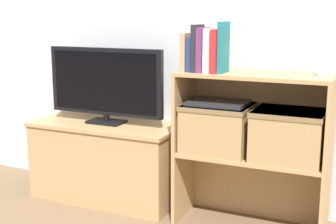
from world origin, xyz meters
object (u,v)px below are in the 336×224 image
tv (105,83)px  book_navy (192,54)px  tv_stand (107,161)px  book_charcoal (197,48)px  laptop (218,103)px  book_tan (187,52)px  storage_basket_left (218,126)px  storage_basket_right (289,133)px  book_crimson (217,51)px  book_teal (223,48)px  book_ivory (210,50)px  book_plum (203,50)px  baby_monitor (324,67)px

tv → book_navy: (0.60, -0.10, 0.20)m
tv_stand → tv: size_ratio=1.21×
tv_stand → book_charcoal: 0.96m
laptop → book_tan: bearing=-163.8°
book_navy → book_charcoal: size_ratio=0.73×
storage_basket_left → laptop: size_ratio=1.15×
tv_stand → storage_basket_right: (1.10, -0.05, 0.30)m
book_crimson → storage_basket_left: 0.41m
book_charcoal → laptop: size_ratio=0.79×
book_navy → book_charcoal: bearing=0.0°
storage_basket_right → book_teal: bearing=-172.0°
book_tan → storage_basket_right: size_ratio=0.57×
book_ivory → storage_basket_right: size_ratio=0.64×
book_plum → storage_basket_left: 0.42m
tv → storage_basket_left: 0.75m
book_ivory → baby_monitor: bearing=6.4°
tv_stand → book_tan: bearing=-9.9°
tv_stand → book_tan: size_ratio=4.61×
tv_stand → book_ivory: size_ratio=4.11×
book_teal → baby_monitor: bearing=7.4°
storage_basket_left → storage_basket_right: (0.37, 0.00, 0.00)m
book_tan → book_charcoal: book_charcoal is taller
book_charcoal → baby_monitor: bearing=5.7°
book_ivory → storage_basket_left: book_ivory is taller
tv → baby_monitor: 1.26m
tv_stand → book_plum: 0.97m
storage_basket_right → tv: bearing=177.4°
tv_stand → book_charcoal: size_ratio=3.80×
book_plum → book_teal: (0.11, 0.00, 0.01)m
book_charcoal → tv_stand: bearing=171.1°
book_tan → laptop: (0.16, 0.05, -0.27)m
book_navy → baby_monitor: 0.66m
book_teal → storage_basket_right: bearing=8.0°
book_navy → baby_monitor: book_navy is taller
book_plum → book_teal: 0.11m
storage_basket_left → storage_basket_right: size_ratio=1.00×
book_navy → storage_basket_right: 0.64m
storage_basket_left → tv: bearing=176.1°
book_plum → storage_basket_left: bearing=33.3°
book_tan → book_navy: book_tan is taller
book_crimson → storage_basket_right: 0.55m
tv_stand → book_navy: (0.60, -0.10, 0.69)m
baby_monitor → storage_basket_right: bearing=-174.2°
tv_stand → book_charcoal: bearing=-8.9°
book_plum → book_ivory: 0.04m
tv_stand → book_teal: size_ratio=3.57×
book_ivory → laptop: (0.03, 0.05, -0.28)m
book_navy → book_ivory: 0.10m
tv → book_ivory: size_ratio=3.39×
book_navy → book_plum: (0.06, 0.00, 0.03)m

